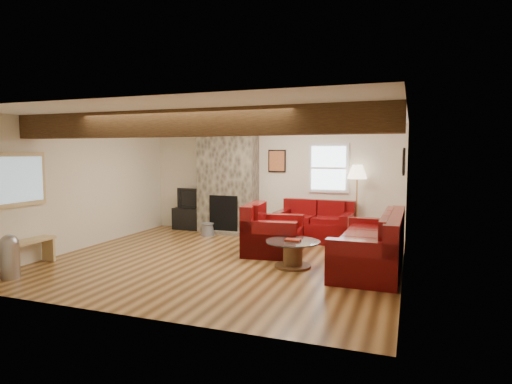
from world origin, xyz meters
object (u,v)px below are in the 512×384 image
Objects in this scene: sofa_three at (370,241)px; armchair_red at (274,229)px; television at (195,198)px; floor_lamp at (357,176)px; coffee_table at (293,254)px; tv_cabinet at (195,219)px; loveseat at (314,221)px.

armchair_red reaches higher than sofa_three.
television is 3.94m from floor_lamp.
television is 0.53× the size of floor_lamp.
sofa_three is 2.46m from floor_lamp.
television reaches higher than sofa_three.
armchair_red reaches higher than coffee_table.
television is (0.00, 0.00, 0.51)m from tv_cabinet.
television is (-2.58, 1.74, 0.31)m from armchair_red.
armchair_red is at bearing -104.92° from loveseat.
coffee_table is at bearing -72.12° from sofa_three.
floor_lamp is at bearing -166.78° from sofa_three.
armchair_red is 1.34× the size of television.
sofa_three is at bearing 16.93° from coffee_table.
television reaches higher than armchair_red.
tv_cabinet is 0.51m from television.
armchair_red is at bearing 125.70° from coffee_table.
armchair_red is 3.13m from television.
armchair_red is at bearing -33.93° from tv_cabinet.
coffee_table is 2.93m from floor_lamp.
floor_lamp is (3.90, 0.02, 0.61)m from television.
loveseat is 1.50× the size of tv_cabinet.
tv_cabinet is 0.65× the size of floor_lamp.
sofa_three is 2.76× the size of television.
coffee_table is 4.13m from television.
tv_cabinet is (-3.05, 0.30, -0.16)m from loveseat.
loveseat is at bearing -24.59° from armchair_red.
loveseat is 1.87× the size of television.
loveseat is (-1.33, 1.91, -0.03)m from sofa_three.
floor_lamp is at bearing 0.29° from television.
television is at bearing -115.80° from sofa_three.
sofa_three is 2.63× the size of coffee_table.
coffee_table is at bearing -83.56° from loveseat.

